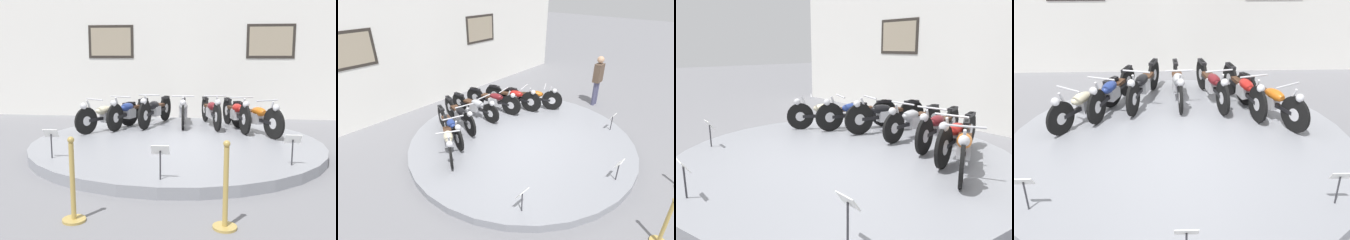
# 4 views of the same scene
# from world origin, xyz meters

# --- Properties ---
(ground_plane) EXTENTS (60.00, 60.00, 0.00)m
(ground_plane) POSITION_xyz_m (0.00, 0.00, 0.00)
(ground_plane) COLOR slate
(display_platform) EXTENTS (5.90, 5.90, 0.18)m
(display_platform) POSITION_xyz_m (0.00, 0.00, 0.09)
(display_platform) COLOR gray
(display_platform) RESTS_ON ground_plane
(back_wall) EXTENTS (14.00, 0.22, 4.21)m
(back_wall) POSITION_xyz_m (0.00, 4.15, 2.11)
(back_wall) COLOR white
(back_wall) RESTS_ON ground_plane
(motorcycle_cream) EXTENTS (1.10, 1.67, 0.78)m
(motorcycle_cream) POSITION_xyz_m (-1.71, 0.91, 0.55)
(motorcycle_cream) COLOR black
(motorcycle_cream) RESTS_ON display_platform
(motorcycle_blue) EXTENTS (0.74, 1.90, 0.80)m
(motorcycle_blue) POSITION_xyz_m (-1.29, 1.39, 0.57)
(motorcycle_blue) COLOR black
(motorcycle_blue) RESTS_ON display_platform
(motorcycle_black) EXTENTS (0.65, 1.97, 0.81)m
(motorcycle_black) POSITION_xyz_m (-0.70, 1.72, 0.58)
(motorcycle_black) COLOR black
(motorcycle_black) RESTS_ON display_platform
(motorcycle_silver) EXTENTS (0.54, 1.96, 0.78)m
(motorcycle_silver) POSITION_xyz_m (0.00, 1.83, 0.56)
(motorcycle_silver) COLOR black
(motorcycle_silver) RESTS_ON display_platform
(motorcycle_maroon) EXTENTS (0.61, 1.98, 0.81)m
(motorcycle_maroon) POSITION_xyz_m (0.70, 1.72, 0.58)
(motorcycle_maroon) COLOR black
(motorcycle_maroon) RESTS_ON display_platform
(motorcycle_red) EXTENTS (0.64, 1.98, 0.82)m
(motorcycle_red) POSITION_xyz_m (1.29, 1.39, 0.58)
(motorcycle_red) COLOR black
(motorcycle_red) RESTS_ON display_platform
(motorcycle_orange) EXTENTS (1.02, 1.78, 0.81)m
(motorcycle_orange) POSITION_xyz_m (1.71, 0.91, 0.57)
(motorcycle_orange) COLOR black
(motorcycle_orange) RESTS_ON display_platform
(info_placard_front_left) EXTENTS (0.26, 0.11, 0.51)m
(info_placard_front_left) POSITION_xyz_m (-2.01, -1.64, 0.55)
(info_placard_front_left) COLOR #333338
(info_placard_front_left) RESTS_ON display_platform
(info_placard_front_centre) EXTENTS (0.26, 0.11, 0.51)m
(info_placard_front_centre) POSITION_xyz_m (0.00, -2.60, 0.55)
(info_placard_front_centre) COLOR #333338
(info_placard_front_centre) RESTS_ON display_platform
(info_placard_front_right) EXTENTS (0.26, 0.11, 0.51)m
(info_placard_front_right) POSITION_xyz_m (2.01, -1.64, 0.55)
(info_placard_front_right) COLOR #333338
(info_placard_front_right) RESTS_ON display_platform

